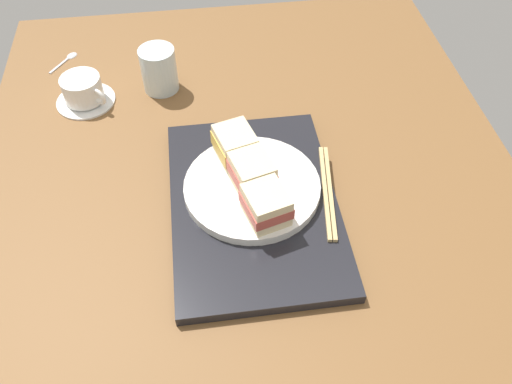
{
  "coord_description": "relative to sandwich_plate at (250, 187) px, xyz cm",
  "views": [
    {
      "loc": [
        -53.35,
        7.24,
        70.59
      ],
      "look_at": [
        2.36,
        -0.28,
        5.0
      ],
      "focal_mm": 36.61,
      "sensor_mm": 36.0,
      "label": 1
    }
  ],
  "objects": [
    {
      "name": "sandwich_far",
      "position": [
        7.11,
        1.69,
        3.64
      ],
      "size": [
        8.83,
        8.3,
        5.62
      ],
      "color": "beige",
      "rests_on": "sandwich_plate"
    },
    {
      "name": "sandwich_near",
      "position": [
        -7.11,
        -1.69,
        3.58
      ],
      "size": [
        8.68,
        8.27,
        5.49
      ],
      "color": "beige",
      "rests_on": "sandwich_plate"
    },
    {
      "name": "coffee_cup",
      "position": [
        30.8,
        30.66,
        -0.15
      ],
      "size": [
        12.13,
        12.13,
        5.93
      ],
      "color": "white",
      "rests_on": "ground_plane"
    },
    {
      "name": "teaspoon",
      "position": [
        46.9,
        35.88,
        -2.54
      ],
      "size": [
        8.11,
        6.04,
        0.8
      ],
      "color": "silver",
      "rests_on": "ground_plane"
    },
    {
      "name": "ground_plane",
      "position": [
        -5.33,
        -0.35,
        -4.4
      ],
      "size": [
        140.0,
        100.0,
        3.0
      ],
      "primitive_type": "cube",
      "color": "brown"
    },
    {
      "name": "sandwich_plate",
      "position": [
        0.0,
        0.0,
        0.0
      ],
      "size": [
        23.53,
        23.53,
        1.67
      ],
      "primitive_type": "cylinder",
      "color": "silver",
      "rests_on": "serving_tray"
    },
    {
      "name": "sandwich_middle",
      "position": [
        0.0,
        0.0,
        3.69
      ],
      "size": [
        8.75,
        8.16,
        5.71
      ],
      "color": "beige",
      "rests_on": "sandwich_plate"
    },
    {
      "name": "drinking_glass",
      "position": [
        33.29,
        14.9,
        1.84
      ],
      "size": [
        7.44,
        7.44,
        9.48
      ],
      "primitive_type": "cylinder",
      "color": "silver",
      "rests_on": "ground_plane"
    },
    {
      "name": "serving_tray",
      "position": [
        -2.29,
        -0.79,
        -1.87
      ],
      "size": [
        41.12,
        28.21,
        2.07
      ],
      "primitive_type": "cube",
      "color": "black",
      "rests_on": "ground_plane"
    },
    {
      "name": "chopsticks_pair",
      "position": [
        -2.24,
        -13.18,
        -0.48
      ],
      "size": [
        20.96,
        4.56,
        0.7
      ],
      "color": "tan",
      "rests_on": "serving_tray"
    }
  ]
}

